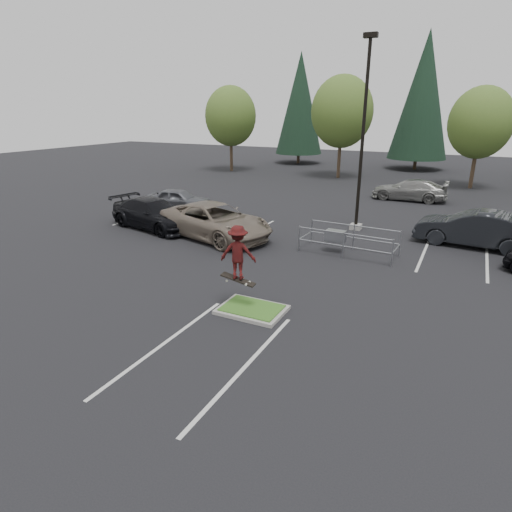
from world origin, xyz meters
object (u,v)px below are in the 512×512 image
at_px(decid_c, 480,125).
at_px(car_r_charc, 474,229).
at_px(cart_corral, 339,236).
at_px(car_far_silver, 409,190).
at_px(car_l_tan, 214,221).
at_px(decid_b, 342,114).
at_px(skateboarder, 238,253).
at_px(decid_a, 231,118).
at_px(conif_a, 300,104).
at_px(car_l_black, 153,214).
at_px(light_pole, 362,148).
at_px(conif_b, 423,96).
at_px(car_l_grey, 179,199).

distance_m(decid_c, car_r_charc, 18.85).
relative_size(cart_corral, car_far_silver, 0.84).
distance_m(car_l_tan, car_r_charc, 13.14).
bearing_deg(decid_b, skateboarder, -79.81).
height_order(decid_a, car_r_charc, decid_a).
height_order(decid_a, decid_b, decid_b).
bearing_deg(decid_a, skateboarder, -59.79).
bearing_deg(decid_b, decid_a, -177.61).
xyz_separation_m(decid_c, conif_a, (-19.99, 10.17, 1.84)).
height_order(conif_a, car_l_black, conif_a).
xyz_separation_m(light_pole, conif_b, (-0.50, 28.50, 3.29)).
distance_m(skateboarder, car_l_tan, 8.87).
bearing_deg(car_l_black, car_l_grey, 30.61).
relative_size(decid_b, car_l_grey, 2.26).
height_order(conif_a, cart_corral, conif_a).
distance_m(conif_b, cart_corral, 33.75).
bearing_deg(light_pole, conif_a, 117.38).
height_order(decid_a, conif_a, conif_a).
distance_m(light_pole, car_l_grey, 12.61).
bearing_deg(car_r_charc, decid_c, -173.09).
relative_size(cart_corral, car_r_charc, 0.83).
bearing_deg(car_far_silver, cart_corral, -4.61).
height_order(cart_corral, car_l_tan, car_l_tan).
relative_size(conif_a, car_l_grey, 3.05).
relative_size(decid_b, car_l_black, 1.65).
bearing_deg(decid_a, car_l_grey, -70.65).
bearing_deg(car_l_grey, conif_b, -31.58).
bearing_deg(decid_a, car_r_charc, -37.10).
height_order(conif_b, car_l_black, conif_b).
bearing_deg(conif_b, decid_b, -121.09).
bearing_deg(decid_a, conif_b, 30.17).
height_order(decid_c, car_l_grey, decid_c).
bearing_deg(decid_c, skateboarder, -102.31).
height_order(decid_b, decid_c, decid_b).
relative_size(conif_b, skateboarder, 7.09).
relative_size(light_pole, car_l_grey, 2.38).
bearing_deg(car_far_silver, skateboarder, -6.36).
relative_size(light_pole, decid_a, 1.14).
bearing_deg(car_r_charc, cart_corral, -49.75).
relative_size(decid_c, skateboarder, 4.10).
bearing_deg(car_l_black, conif_b, -4.44).
height_order(light_pole, car_l_black, light_pole).
bearing_deg(decid_b, decid_c, -3.34).
xyz_separation_m(decid_a, conif_a, (4.01, 9.97, 1.52)).
bearing_deg(light_pole, cart_corral, -86.52).
bearing_deg(decid_a, decid_b, 2.39).
bearing_deg(skateboarder, decid_c, -119.49).
bearing_deg(car_l_grey, cart_corral, -118.00).
bearing_deg(conif_a, conif_b, 2.05).
bearing_deg(decid_a, cart_corral, -50.19).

